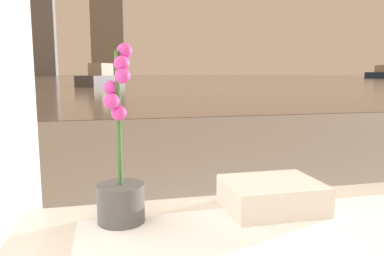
% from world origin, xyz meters
% --- Properties ---
extents(potted_orchid, '(0.12, 0.12, 0.45)m').
position_xyz_m(potted_orchid, '(-0.58, 0.89, 0.59)').
color(potted_orchid, '#4C4C4C').
rests_on(potted_orchid, bathtub).
extents(towel_stack, '(0.26, 0.21, 0.08)m').
position_xyz_m(towel_stack, '(-0.17, 0.89, 0.52)').
color(towel_stack, silver).
rests_on(towel_stack, bathtub).
extents(harbor_water, '(180.00, 110.00, 0.01)m').
position_xyz_m(harbor_water, '(0.00, 62.00, 0.01)').
color(harbor_water, gray).
rests_on(harbor_water, ground_plane).
extents(harbor_boat_0, '(3.17, 4.04, 1.47)m').
position_xyz_m(harbor_boat_0, '(-0.77, 24.91, 0.53)').
color(harbor_boat_0, '#4C4C51').
rests_on(harbor_boat_0, harbor_water).
extents(harbor_boat_2, '(1.70, 3.67, 1.33)m').
position_xyz_m(harbor_boat_2, '(-11.72, 49.79, 0.48)').
color(harbor_boat_2, maroon).
rests_on(harbor_boat_2, harbor_water).
extents(harbor_boat_3, '(2.58, 5.78, 2.10)m').
position_xyz_m(harbor_boat_3, '(42.91, 51.82, 0.75)').
color(harbor_boat_3, navy).
rests_on(harbor_boat_3, harbor_water).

